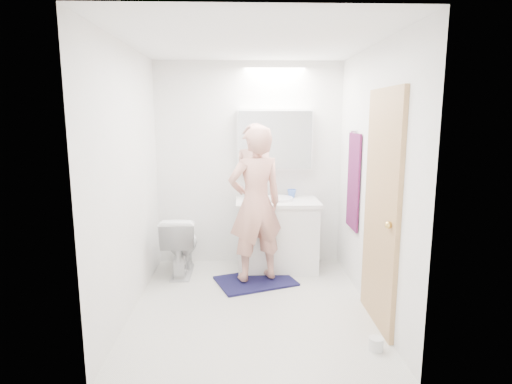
{
  "coord_description": "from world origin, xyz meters",
  "views": [
    {
      "loc": [
        -0.08,
        -3.74,
        1.78
      ],
      "look_at": [
        0.05,
        0.25,
        1.05
      ],
      "focal_mm": 29.49,
      "sensor_mm": 36.0,
      "label": 1
    }
  ],
  "objects_px": {
    "medicine_cabinet": "(275,140)",
    "toilet_paper_roll": "(376,344)",
    "vanity_cabinet": "(277,237)",
    "person": "(256,204)",
    "toothbrush_cup": "(292,193)",
    "soap_bottle_b": "(259,190)",
    "soap_bottle_a": "(250,188)",
    "toilet": "(181,245)"
  },
  "relations": [
    {
      "from": "soap_bottle_a",
      "to": "toilet",
      "type": "bearing_deg",
      "value": -161.49
    },
    {
      "from": "medicine_cabinet",
      "to": "person",
      "type": "xyz_separation_m",
      "value": [
        -0.24,
        -0.62,
        -0.63
      ]
    },
    {
      "from": "vanity_cabinet",
      "to": "toilet",
      "type": "bearing_deg",
      "value": -174.04
    },
    {
      "from": "vanity_cabinet",
      "to": "toilet_paper_roll",
      "type": "relative_size",
      "value": 8.18
    },
    {
      "from": "soap_bottle_b",
      "to": "toilet_paper_roll",
      "type": "xyz_separation_m",
      "value": [
        0.83,
        -1.96,
        -0.86
      ]
    },
    {
      "from": "soap_bottle_a",
      "to": "toothbrush_cup",
      "type": "distance_m",
      "value": 0.5
    },
    {
      "from": "toothbrush_cup",
      "to": "toilet_paper_roll",
      "type": "xyz_separation_m",
      "value": [
        0.44,
        -1.94,
        -0.82
      ]
    },
    {
      "from": "toilet",
      "to": "soap_bottle_a",
      "type": "relative_size",
      "value": 2.83
    },
    {
      "from": "toilet",
      "to": "person",
      "type": "xyz_separation_m",
      "value": [
        0.84,
        -0.29,
        0.52
      ]
    },
    {
      "from": "vanity_cabinet",
      "to": "soap_bottle_a",
      "type": "height_order",
      "value": "soap_bottle_a"
    },
    {
      "from": "person",
      "to": "toilet",
      "type": "bearing_deg",
      "value": -39.11
    },
    {
      "from": "medicine_cabinet",
      "to": "toothbrush_cup",
      "type": "distance_m",
      "value": 0.66
    },
    {
      "from": "soap_bottle_b",
      "to": "toothbrush_cup",
      "type": "relative_size",
      "value": 1.77
    },
    {
      "from": "medicine_cabinet",
      "to": "toilet_paper_roll",
      "type": "distance_m",
      "value": 2.54
    },
    {
      "from": "toilet",
      "to": "toilet_paper_roll",
      "type": "xyz_separation_m",
      "value": [
        1.72,
        -1.66,
        -0.29
      ]
    },
    {
      "from": "soap_bottle_b",
      "to": "toilet_paper_roll",
      "type": "bearing_deg",
      "value": -67.1
    },
    {
      "from": "medicine_cabinet",
      "to": "toilet_paper_roll",
      "type": "bearing_deg",
      "value": -72.18
    },
    {
      "from": "soap_bottle_b",
      "to": "toothbrush_cup",
      "type": "bearing_deg",
      "value": -2.94
    },
    {
      "from": "medicine_cabinet",
      "to": "person",
      "type": "relative_size",
      "value": 0.54
    },
    {
      "from": "vanity_cabinet",
      "to": "toothbrush_cup",
      "type": "distance_m",
      "value": 0.54
    },
    {
      "from": "soap_bottle_b",
      "to": "person",
      "type": "bearing_deg",
      "value": -95.46
    },
    {
      "from": "soap_bottle_b",
      "to": "toothbrush_cup",
      "type": "distance_m",
      "value": 0.39
    },
    {
      "from": "person",
      "to": "soap_bottle_b",
      "type": "height_order",
      "value": "person"
    },
    {
      "from": "soap_bottle_a",
      "to": "soap_bottle_b",
      "type": "xyz_separation_m",
      "value": [
        0.1,
        0.03,
        -0.03
      ]
    },
    {
      "from": "toothbrush_cup",
      "to": "toilet_paper_roll",
      "type": "distance_m",
      "value": 2.15
    },
    {
      "from": "vanity_cabinet",
      "to": "toothbrush_cup",
      "type": "relative_size",
      "value": 8.43
    },
    {
      "from": "person",
      "to": "toothbrush_cup",
      "type": "relative_size",
      "value": 15.32
    },
    {
      "from": "toilet",
      "to": "toothbrush_cup",
      "type": "xyz_separation_m",
      "value": [
        1.28,
        0.28,
        0.53
      ]
    },
    {
      "from": "person",
      "to": "toilet_paper_roll",
      "type": "xyz_separation_m",
      "value": [
        0.88,
        -1.37,
        -0.82
      ]
    },
    {
      "from": "toothbrush_cup",
      "to": "toilet_paper_roll",
      "type": "height_order",
      "value": "toothbrush_cup"
    },
    {
      "from": "toilet",
      "to": "soap_bottle_a",
      "type": "xyz_separation_m",
      "value": [
        0.79,
        0.27,
        0.6
      ]
    },
    {
      "from": "toilet",
      "to": "toothbrush_cup",
      "type": "relative_size",
      "value": 6.38
    },
    {
      "from": "medicine_cabinet",
      "to": "person",
      "type": "height_order",
      "value": "medicine_cabinet"
    },
    {
      "from": "medicine_cabinet",
      "to": "toothbrush_cup",
      "type": "bearing_deg",
      "value": -13.9
    },
    {
      "from": "toilet",
      "to": "person",
      "type": "bearing_deg",
      "value": 161.12
    },
    {
      "from": "toilet",
      "to": "toothbrush_cup",
      "type": "bearing_deg",
      "value": -167.68
    },
    {
      "from": "vanity_cabinet",
      "to": "person",
      "type": "height_order",
      "value": "person"
    },
    {
      "from": "soap_bottle_b",
      "to": "toothbrush_cup",
      "type": "height_order",
      "value": "soap_bottle_b"
    },
    {
      "from": "toilet_paper_roll",
      "to": "vanity_cabinet",
      "type": "bearing_deg",
      "value": 109.18
    },
    {
      "from": "toilet_paper_roll",
      "to": "medicine_cabinet",
      "type": "bearing_deg",
      "value": 107.82
    },
    {
      "from": "medicine_cabinet",
      "to": "toilet_paper_roll",
      "type": "relative_size",
      "value": 8.0
    },
    {
      "from": "vanity_cabinet",
      "to": "toilet_paper_roll",
      "type": "distance_m",
      "value": 1.91
    }
  ]
}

